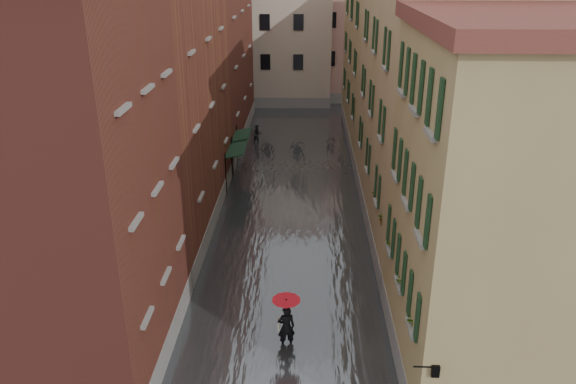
# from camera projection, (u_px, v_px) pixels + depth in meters

# --- Properties ---
(ground) EXTENTS (120.00, 120.00, 0.00)m
(ground) POSITION_uv_depth(u_px,v_px,m) (284.00, 325.00, 22.07)
(ground) COLOR #545457
(ground) RESTS_ON ground
(floodwater) EXTENTS (10.00, 60.00, 0.20)m
(floodwater) POSITION_uv_depth(u_px,v_px,m) (292.00, 194.00, 34.01)
(floodwater) COLOR #4A4D52
(floodwater) RESTS_ON ground
(building_left_near) EXTENTS (6.00, 8.00, 13.00)m
(building_left_near) POSITION_uv_depth(u_px,v_px,m) (63.00, 190.00, 17.92)
(building_left_near) COLOR maroon
(building_left_near) RESTS_ON ground
(building_left_mid) EXTENTS (6.00, 14.00, 12.50)m
(building_left_mid) POSITION_uv_depth(u_px,v_px,m) (152.00, 111.00, 28.15)
(building_left_mid) COLOR brown
(building_left_mid) RESTS_ON ground
(building_left_far) EXTENTS (6.00, 16.00, 14.00)m
(building_left_far) POSITION_uv_depth(u_px,v_px,m) (202.00, 50.00, 41.68)
(building_left_far) COLOR maroon
(building_left_far) RESTS_ON ground
(building_right_near) EXTENTS (6.00, 8.00, 11.50)m
(building_right_near) POSITION_uv_depth(u_px,v_px,m) (501.00, 217.00, 17.79)
(building_right_near) COLOR olive
(building_right_near) RESTS_ON ground
(building_right_mid) EXTENTS (6.00, 14.00, 13.00)m
(building_right_mid) POSITION_uv_depth(u_px,v_px,m) (433.00, 108.00, 27.64)
(building_right_mid) COLOR tan
(building_right_mid) RESTS_ON ground
(building_right_far) EXTENTS (6.00, 16.00, 11.50)m
(building_right_far) POSITION_uv_depth(u_px,v_px,m) (390.00, 68.00, 41.75)
(building_right_far) COLOR olive
(building_right_far) RESTS_ON ground
(building_end_cream) EXTENTS (12.00, 9.00, 13.00)m
(building_end_cream) POSITION_uv_depth(u_px,v_px,m) (268.00, 33.00, 54.66)
(building_end_cream) COLOR #BDB396
(building_end_cream) RESTS_ON ground
(building_end_pink) EXTENTS (10.00, 9.00, 12.00)m
(building_end_pink) POSITION_uv_depth(u_px,v_px,m) (359.00, 36.00, 56.43)
(building_end_pink) COLOR tan
(building_end_pink) RESTS_ON ground
(awning_near) EXTENTS (1.09, 3.27, 2.80)m
(awning_near) POSITION_uv_depth(u_px,v_px,m) (236.00, 149.00, 34.36)
(awning_near) COLOR #16321F
(awning_near) RESTS_ON ground
(awning_far) EXTENTS (1.09, 3.07, 2.80)m
(awning_far) POSITION_uv_depth(u_px,v_px,m) (241.00, 137.00, 36.77)
(awning_far) COLOR #16321F
(awning_far) RESTS_ON ground
(wall_lantern) EXTENTS (0.71, 0.22, 0.35)m
(wall_lantern) POSITION_uv_depth(u_px,v_px,m) (434.00, 370.00, 15.25)
(wall_lantern) COLOR black
(wall_lantern) RESTS_ON ground
(window_planters) EXTENTS (0.59, 10.70, 0.84)m
(window_planters) POSITION_uv_depth(u_px,v_px,m) (393.00, 239.00, 21.20)
(window_planters) COLOR #965531
(window_planters) RESTS_ON ground
(pedestrian_main) EXTENTS (1.05, 1.05, 2.06)m
(pedestrian_main) POSITION_uv_depth(u_px,v_px,m) (286.00, 318.00, 20.33)
(pedestrian_main) COLOR black
(pedestrian_main) RESTS_ON ground
(pedestrian_far) EXTENTS (0.92, 0.84, 1.55)m
(pedestrian_far) POSITION_uv_depth(u_px,v_px,m) (257.00, 135.00, 42.98)
(pedestrian_far) COLOR black
(pedestrian_far) RESTS_ON ground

